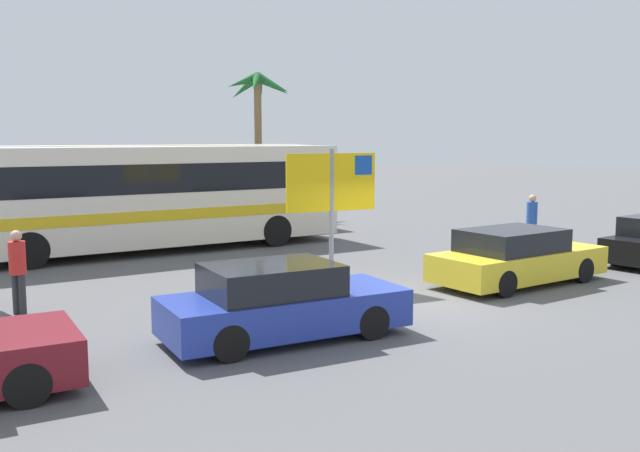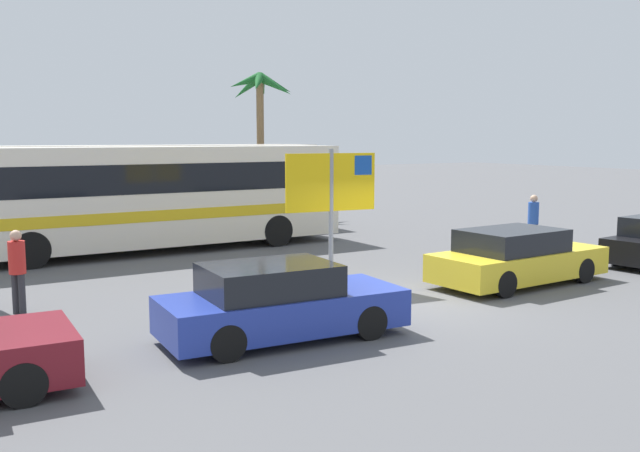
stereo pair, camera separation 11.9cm
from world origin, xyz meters
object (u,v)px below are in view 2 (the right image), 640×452
object	(u,v)px
ferry_sign	(333,188)
pedestrian_by_bus	(533,218)
bus_front_coach	(152,193)
car_blue	(279,303)
bus_rear_coach	(157,184)
pedestrian_near_sign	(17,265)
car_yellow	(517,258)

from	to	relation	value
ferry_sign	pedestrian_by_bus	distance (m)	8.31
bus_front_coach	pedestrian_by_bus	distance (m)	11.59
bus_front_coach	car_blue	bearing A→B (deg)	-96.65
ferry_sign	pedestrian_by_bus	bearing A→B (deg)	16.03
bus_front_coach	bus_rear_coach	bearing A→B (deg)	69.09
bus_rear_coach	pedestrian_near_sign	xyz separation A→B (m)	(-6.11, -9.69, -0.80)
bus_rear_coach	car_yellow	world-z (taller)	bus_rear_coach
bus_rear_coach	car_blue	size ratio (longest dim) A/B	2.76
car_blue	pedestrian_by_bus	world-z (taller)	pedestrian_by_bus
pedestrian_near_sign	pedestrian_by_bus	world-z (taller)	pedestrian_by_bus
car_yellow	pedestrian_by_bus	xyz separation A→B (m)	(4.12, 3.17, 0.38)
car_yellow	ferry_sign	bearing A→B (deg)	152.73
ferry_sign	pedestrian_near_sign	distance (m)	6.75
ferry_sign	car_blue	world-z (taller)	ferry_sign
pedestrian_by_bus	bus_front_coach	bearing A→B (deg)	84.14
bus_front_coach	pedestrian_by_bus	world-z (taller)	bus_front_coach
pedestrian_near_sign	car_yellow	bearing A→B (deg)	-50.36
car_blue	car_yellow	distance (m)	7.00
bus_rear_coach	ferry_sign	world-z (taller)	ferry_sign
ferry_sign	pedestrian_near_sign	bearing A→B (deg)	175.19
bus_front_coach	bus_rear_coach	size ratio (longest dim) A/B	1.00
car_blue	car_yellow	world-z (taller)	same
bus_rear_coach	car_yellow	xyz separation A→B (m)	(4.34, -12.85, -1.15)
bus_front_coach	pedestrian_by_bus	xyz separation A→B (m)	(9.84, -6.06, -0.77)
bus_front_coach	car_yellow	world-z (taller)	bus_front_coach
bus_front_coach	car_blue	size ratio (longest dim) A/B	2.76
bus_front_coach	car_yellow	xyz separation A→B (m)	(5.72, -9.23, -1.15)
car_yellow	pedestrian_by_bus	size ratio (longest dim) A/B	2.63
bus_rear_coach	pedestrian_by_bus	distance (m)	12.88
car_blue	ferry_sign	bearing A→B (deg)	48.18
car_yellow	pedestrian_near_sign	size ratio (longest dim) A/B	2.72
bus_front_coach	car_yellow	size ratio (longest dim) A/B	2.61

